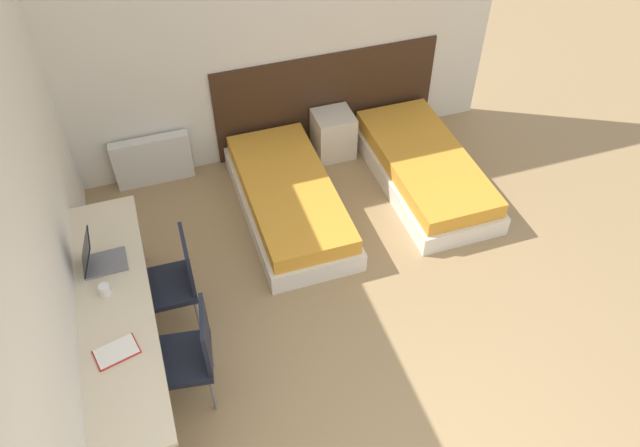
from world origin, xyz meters
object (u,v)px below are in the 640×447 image
(bed_near_door, at_px, (424,169))
(bed_near_window, at_px, (289,199))
(laptop, at_px, (99,259))
(nightstand, at_px, (333,134))
(chair_near_notebook, at_px, (189,353))
(chair_near_laptop, at_px, (173,279))

(bed_near_door, bearing_deg, bed_near_window, 180.00)
(bed_near_window, height_order, laptop, laptop)
(nightstand, relative_size, chair_near_notebook, 0.56)
(bed_near_window, distance_m, bed_near_door, 1.46)
(chair_near_notebook, relative_size, laptop, 2.74)
(nightstand, bearing_deg, bed_near_window, -133.40)
(nightstand, bearing_deg, bed_near_door, -46.60)
(bed_near_window, xyz_separation_m, nightstand, (0.73, 0.77, 0.07))
(bed_near_window, relative_size, chair_near_laptop, 2.14)
(laptop, bearing_deg, bed_near_door, 13.90)
(chair_near_notebook, bearing_deg, bed_near_window, 62.01)
(nightstand, distance_m, chair_near_laptop, 2.62)
(bed_near_window, bearing_deg, nightstand, 46.60)
(bed_near_door, xyz_separation_m, nightstand, (-0.73, 0.77, 0.07))
(chair_near_notebook, xyz_separation_m, laptop, (-0.50, 0.81, 0.33))
(bed_near_door, bearing_deg, nightstand, 133.40)
(nightstand, bearing_deg, laptop, -146.50)
(nightstand, height_order, laptop, laptop)
(laptop, bearing_deg, nightstand, 32.34)
(bed_near_door, height_order, chair_near_notebook, chair_near_notebook)
(bed_near_window, relative_size, bed_near_door, 1.00)
(bed_near_door, height_order, nightstand, nightstand)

